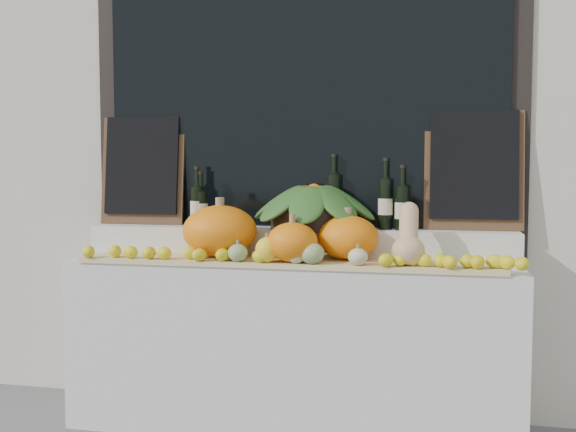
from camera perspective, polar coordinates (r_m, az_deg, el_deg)
The scene contains 18 objects.
storefront_facade at distance 4.11m, azimuth 2.42°, elevation 16.68°, with size 7.00×0.94×4.50m.
display_sill at distance 3.42m, azimuth 0.27°, elevation -11.34°, with size 2.30×0.55×0.88m, color silver.
rear_tier at distance 3.47m, azimuth 0.78°, elevation -2.38°, with size 2.30×0.25×0.16m, color silver.
straw_bedding at distance 3.21m, azimuth -0.19°, elevation -4.12°, with size 2.10×0.32×0.03m, color tan.
pumpkin_left at distance 3.33m, azimuth -6.06°, elevation -1.33°, with size 0.38×0.38×0.27m, color orange.
pumpkin_right at distance 3.22m, azimuth 5.35°, elevation -1.91°, with size 0.31×0.31×0.22m, color orange.
pumpkin_center at distance 3.11m, azimuth 0.38°, elevation -2.34°, with size 0.25×0.25×0.19m, color orange.
butternut_squash at distance 3.08m, azimuth 10.66°, elevation -2.05°, with size 0.16×0.21×0.29m.
decorative_gourds at distance 3.08m, azimuth 0.23°, elevation -3.29°, with size 0.68×0.12×0.15m.
lemon_heap at distance 3.10m, azimuth -0.62°, elevation -3.59°, with size 2.20×0.16×0.06m, color yellow, non-canonical shape.
produce_bowl at distance 3.42m, azimuth 2.32°, elevation 0.90°, with size 0.70×0.70×0.25m.
wine_bottle_far_left at distance 3.59m, azimuth -8.08°, elevation 0.91°, with size 0.08×0.08×0.33m.
wine_bottle_near_left at distance 3.59m, azimuth -7.75°, elevation 0.68°, with size 0.08×0.08×0.30m.
wine_bottle_tall at distance 3.47m, azimuth 4.10°, elevation 1.37°, with size 0.08×0.08×0.40m.
wine_bottle_near_right at distance 3.39m, azimuth 8.65°, elevation 1.09°, with size 0.08×0.08×0.38m.
wine_bottle_far_right at distance 3.37m, azimuth 10.12°, elevation 0.74°, with size 0.08×0.08×0.34m.
chalkboard_left at distance 3.79m, azimuth -12.82°, elevation 4.17°, with size 0.50×0.10×0.62m.
chalkboard_right at distance 3.45m, azimuth 16.18°, elevation 4.13°, with size 0.50×0.10×0.62m.
Camera 1 is at (0.67, -1.71, 1.35)m, focal length 40.00 mm.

